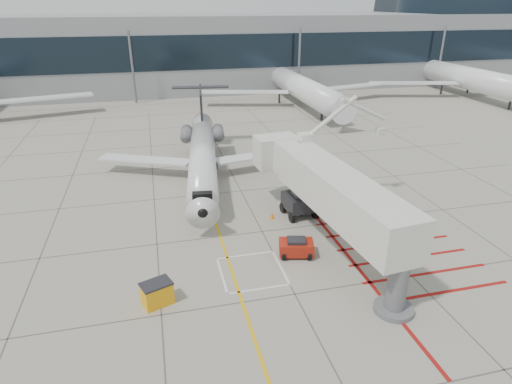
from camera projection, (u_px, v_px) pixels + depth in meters
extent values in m
plane|color=gray|center=(277.00, 259.00, 29.62)|extent=(260.00, 260.00, 0.00)
cone|color=#E8440C|center=(198.00, 217.00, 34.90)|extent=(0.36, 0.36, 0.51)
cone|color=orange|center=(272.00, 216.00, 35.09)|extent=(0.37, 0.37, 0.51)
cube|color=gray|center=(230.00, 49.00, 91.03)|extent=(180.00, 28.00, 14.00)
cube|color=black|center=(244.00, 51.00, 78.16)|extent=(180.00, 0.10, 6.00)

